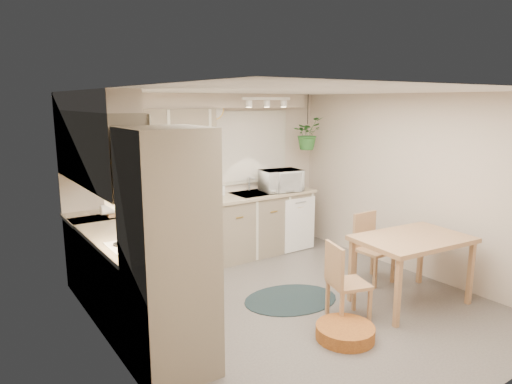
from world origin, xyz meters
TOP-DOWN VIEW (x-y plane):
  - floor at (0.00, 0.00)m, footprint 4.20×4.20m
  - ceiling at (0.00, 0.00)m, footprint 4.20×4.20m
  - wall_back at (0.00, 2.10)m, footprint 4.00×0.04m
  - wall_front at (0.00, -2.10)m, footprint 4.00×0.04m
  - wall_left at (-2.00, 0.00)m, footprint 0.04×4.20m
  - wall_right at (2.00, 0.00)m, footprint 0.04×4.20m
  - base_cab_left at (-1.70, 0.88)m, footprint 0.60×1.85m
  - base_cab_back at (-0.20, 1.80)m, footprint 3.60×0.60m
  - counter_left at (-1.69, 0.88)m, footprint 0.64×1.89m
  - counter_back at (-0.20, 1.79)m, footprint 3.64×0.64m
  - oven_stack at (-1.68, -0.38)m, footprint 0.65×0.65m
  - wall_oven_face at (-1.35, -0.38)m, footprint 0.02×0.56m
  - upper_cab_left at (-1.82, 1.00)m, footprint 0.35×2.00m
  - upper_cab_back at (-1.00, 1.93)m, footprint 2.00×0.35m
  - soffit_left at (-1.85, 1.00)m, footprint 0.30×2.00m
  - soffit_back at (-0.20, 1.95)m, footprint 3.60×0.30m
  - cooktop at (-1.68, 0.30)m, footprint 0.52×0.58m
  - range_hood at (-1.70, 0.30)m, footprint 0.40×0.60m
  - window_blinds at (0.70, 2.07)m, footprint 1.40×0.02m
  - window_frame at (0.70, 2.08)m, footprint 1.50×0.02m
  - sink at (0.70, 1.80)m, footprint 0.70×0.48m
  - dishwasher_front at (1.30, 1.49)m, footprint 0.58×0.02m
  - track_light_bar at (0.70, 1.55)m, footprint 0.80×0.04m
  - wall_clock at (0.15, 2.07)m, footprint 0.30×0.03m
  - dining_table at (1.15, -0.65)m, footprint 1.34×0.96m
  - chair_left at (0.27, -0.54)m, footprint 0.50×0.50m
  - chair_back at (1.31, 0.01)m, footprint 0.41×0.41m
  - braided_rug at (0.07, 0.17)m, footprint 1.28×1.06m
  - pet_bed at (-0.05, -0.83)m, footprint 0.69×0.69m
  - microwave at (1.08, 1.70)m, footprint 0.64×0.42m
  - soap_bottle at (0.17, 1.95)m, footprint 0.11×0.22m
  - hanging_plant at (1.59, 1.70)m, footprint 0.56×0.59m
  - coffee_maker at (-1.01, 1.80)m, footprint 0.22×0.25m
  - toaster at (-0.69, 1.82)m, footprint 0.30×0.21m
  - knife_block at (-0.20, 1.85)m, footprint 0.10×0.10m

SIDE VIEW (x-z plane):
  - floor at x=0.00m, z-range 0.00..0.00m
  - braided_rug at x=0.07m, z-range 0.00..0.01m
  - pet_bed at x=-0.05m, z-range 0.00..0.13m
  - dining_table at x=1.15m, z-range 0.00..0.79m
  - chair_left at x=0.27m, z-range 0.00..0.85m
  - dishwasher_front at x=1.30m, z-range 0.01..0.84m
  - chair_back at x=1.31m, z-range 0.00..0.88m
  - base_cab_left at x=-1.70m, z-range 0.00..0.90m
  - base_cab_back at x=-0.20m, z-range 0.00..0.90m
  - sink at x=0.70m, z-range 0.85..0.95m
  - counter_left at x=-1.69m, z-range 0.90..0.94m
  - counter_back at x=-0.20m, z-range 0.90..0.94m
  - cooktop at x=-1.68m, z-range 0.93..0.95m
  - soap_bottle at x=0.17m, z-range 0.94..1.04m
  - toaster at x=-0.69m, z-range 0.94..1.11m
  - oven_stack at x=-1.68m, z-range 0.00..2.10m
  - wall_oven_face at x=-1.35m, z-range 0.76..1.34m
  - knife_block at x=-0.20m, z-range 0.94..1.16m
  - coffee_maker at x=-1.01m, z-range 0.94..1.25m
  - microwave at x=1.08m, z-range 0.94..1.34m
  - wall_back at x=0.00m, z-range 0.00..2.40m
  - wall_front at x=0.00m, z-range 0.00..2.40m
  - wall_left at x=-2.00m, z-range 0.00..2.40m
  - wall_right at x=2.00m, z-range 0.00..2.40m
  - range_hood at x=-1.70m, z-range 1.33..1.47m
  - window_blinds at x=0.70m, z-range 1.10..2.10m
  - window_frame at x=0.70m, z-range 1.05..2.15m
  - hanging_plant at x=1.59m, z-range 1.55..1.94m
  - upper_cab_left at x=-1.82m, z-range 1.45..2.20m
  - upper_cab_back at x=-1.00m, z-range 1.45..2.20m
  - wall_clock at x=0.15m, z-range 2.03..2.33m
  - soffit_left at x=-1.85m, z-range 2.20..2.40m
  - soffit_back at x=-0.20m, z-range 2.20..2.40m
  - track_light_bar at x=0.70m, z-range 2.31..2.35m
  - ceiling at x=0.00m, z-range 2.40..2.40m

